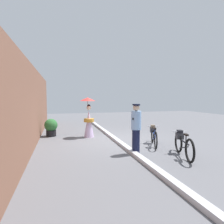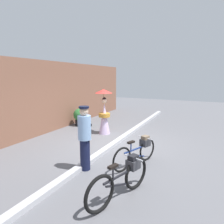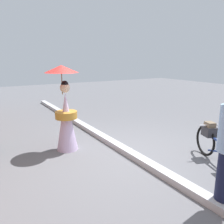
{
  "view_description": "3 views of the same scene",
  "coord_description": "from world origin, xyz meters",
  "px_view_note": "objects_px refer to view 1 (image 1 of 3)",
  "views": [
    {
      "loc": [
        -8.08,
        2.37,
        1.93
      ],
      "look_at": [
        -0.07,
        0.15,
        1.28
      ],
      "focal_mm": 30.44,
      "sensor_mm": 36.0,
      "label": 1
    },
    {
      "loc": [
        -6.16,
        -2.89,
        2.43
      ],
      "look_at": [
        0.22,
        0.27,
        1.13
      ],
      "focal_mm": 31.08,
      "sensor_mm": 36.0,
      "label": 2
    },
    {
      "loc": [
        -3.77,
        2.69,
        2.04
      ],
      "look_at": [
        0.33,
        0.21,
        0.92
      ],
      "focal_mm": 36.42,
      "sensor_mm": 36.0,
      "label": 3
    }
  ],
  "objects_px": {
    "bicycle_far_side": "(154,135)",
    "person_with_parasol": "(89,118)",
    "bicycle_near_officer": "(183,144)",
    "potted_plant_by_door": "(51,127)",
    "person_officer": "(136,127)"
  },
  "relations": [
    {
      "from": "person_with_parasol",
      "to": "potted_plant_by_door",
      "type": "height_order",
      "value": "person_with_parasol"
    },
    {
      "from": "bicycle_far_side",
      "to": "person_with_parasol",
      "type": "xyz_separation_m",
      "value": [
        2.25,
        2.29,
        0.52
      ]
    },
    {
      "from": "bicycle_near_officer",
      "to": "bicycle_far_side",
      "type": "relative_size",
      "value": 1.06
    },
    {
      "from": "bicycle_near_officer",
      "to": "person_officer",
      "type": "height_order",
      "value": "person_officer"
    },
    {
      "from": "bicycle_near_officer",
      "to": "person_with_parasol",
      "type": "xyz_separation_m",
      "value": [
        3.84,
        2.5,
        0.51
      ]
    },
    {
      "from": "bicycle_far_side",
      "to": "person_with_parasol",
      "type": "bearing_deg",
      "value": 45.51
    },
    {
      "from": "person_with_parasol",
      "to": "potted_plant_by_door",
      "type": "relative_size",
      "value": 2.2
    },
    {
      "from": "potted_plant_by_door",
      "to": "person_officer",
      "type": "bearing_deg",
      "value": -142.91
    },
    {
      "from": "bicycle_near_officer",
      "to": "bicycle_far_side",
      "type": "xyz_separation_m",
      "value": [
        1.59,
        0.21,
        -0.01
      ]
    },
    {
      "from": "bicycle_far_side",
      "to": "person_officer",
      "type": "xyz_separation_m",
      "value": [
        -0.9,
        1.15,
        0.5
      ]
    },
    {
      "from": "bicycle_near_officer",
      "to": "bicycle_far_side",
      "type": "bearing_deg",
      "value": 7.58
    },
    {
      "from": "person_officer",
      "to": "person_with_parasol",
      "type": "bearing_deg",
      "value": 19.92
    },
    {
      "from": "bicycle_far_side",
      "to": "potted_plant_by_door",
      "type": "bearing_deg",
      "value": 54.04
    },
    {
      "from": "bicycle_near_officer",
      "to": "potted_plant_by_door",
      "type": "distance_m",
      "value": 6.22
    },
    {
      "from": "person_with_parasol",
      "to": "potted_plant_by_door",
      "type": "bearing_deg",
      "value": 68.64
    }
  ]
}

